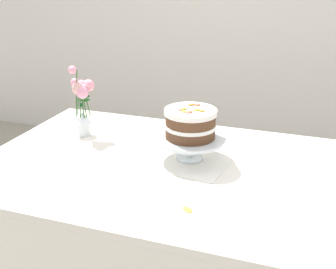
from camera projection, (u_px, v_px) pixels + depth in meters
name	position (u px, v px, depth m)	size (l,w,h in m)	color
dining_table	(153.00, 184.00, 1.75)	(1.40, 1.00, 0.74)	white
linen_napkin	(190.00, 159.00, 1.76)	(0.32, 0.32, 0.00)	white
cake_stand	(190.00, 141.00, 1.73)	(0.29, 0.29, 0.10)	silver
layer_cake	(190.00, 123.00, 1.70)	(0.21, 0.21, 0.12)	brown
flower_vase	(82.00, 102.00, 1.95)	(0.11, 0.10, 0.33)	silver
loose_petal_0	(187.00, 209.00, 1.40)	(0.04, 0.03, 0.00)	yellow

